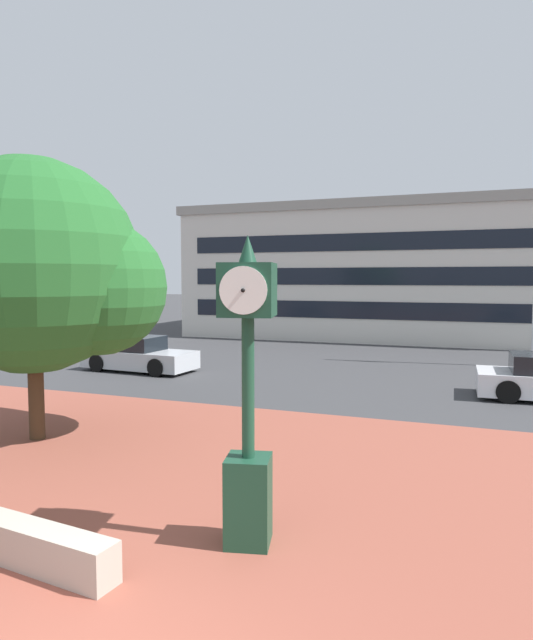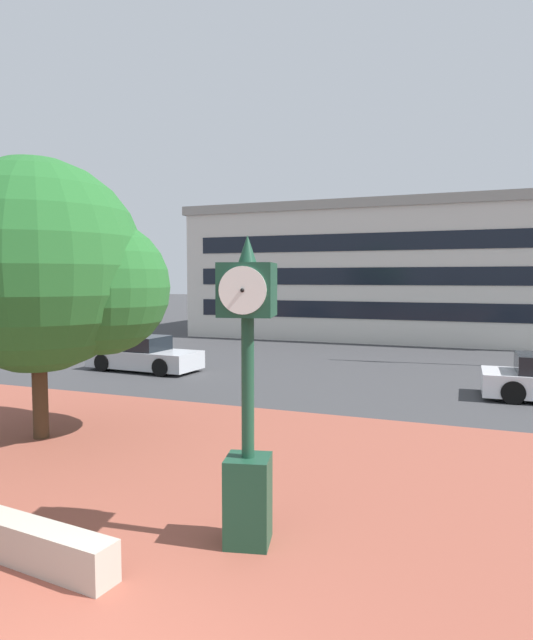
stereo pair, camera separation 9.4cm
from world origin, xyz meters
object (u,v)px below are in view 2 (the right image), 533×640
object	(u,v)px
street_clock	(248,398)
civic_building	(391,272)
plaza_tree	(50,271)
car_street_near	(144,355)

from	to	relation	value
street_clock	civic_building	distance (m)	29.08
plaza_tree	car_street_near	bearing A→B (deg)	111.47
street_clock	plaza_tree	world-z (taller)	plaza_tree
street_clock	car_street_near	size ratio (longest dim) A/B	0.93
plaza_tree	civic_building	size ratio (longest dim) A/B	0.27
plaza_tree	car_street_near	world-z (taller)	plaza_tree
car_street_near	civic_building	bearing A→B (deg)	164.18
civic_building	street_clock	bearing A→B (deg)	-84.54
street_clock	plaza_tree	xyz separation A→B (m)	(-5.79, 2.91, 1.68)
street_clock	civic_building	bearing A→B (deg)	81.97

